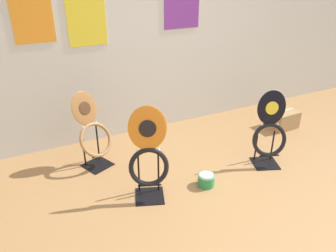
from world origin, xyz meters
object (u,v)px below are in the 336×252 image
at_px(toilet_seat_display_orange_sun, 148,156).
at_px(paint_can, 206,179).
at_px(toilet_seat_display_woodgrain, 93,133).
at_px(toilet_seat_display_jazz_black, 269,134).
at_px(storage_box, 282,119).

distance_m(toilet_seat_display_orange_sun, paint_can, 0.73).
height_order(toilet_seat_display_woodgrain, paint_can, toilet_seat_display_woodgrain).
relative_size(toilet_seat_display_jazz_black, paint_can, 4.93).
xyz_separation_m(toilet_seat_display_jazz_black, paint_can, (-0.84, -0.04, -0.33)).
height_order(toilet_seat_display_woodgrain, storage_box, toilet_seat_display_woodgrain).
xyz_separation_m(toilet_seat_display_orange_sun, storage_box, (2.32, 0.61, -0.35)).
bearing_deg(toilet_seat_display_woodgrain, paint_can, -44.18).
height_order(paint_can, storage_box, storage_box).
distance_m(toilet_seat_display_jazz_black, storage_box, 1.13).
relative_size(toilet_seat_display_woodgrain, toilet_seat_display_jazz_black, 0.98).
bearing_deg(toilet_seat_display_jazz_black, toilet_seat_display_orange_sun, 178.10).
bearing_deg(paint_can, toilet_seat_display_jazz_black, 3.05).
bearing_deg(paint_can, toilet_seat_display_woodgrain, 135.82).
bearing_deg(toilet_seat_display_orange_sun, storage_box, 14.80).
height_order(toilet_seat_display_woodgrain, toilet_seat_display_orange_sun, toilet_seat_display_orange_sun).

